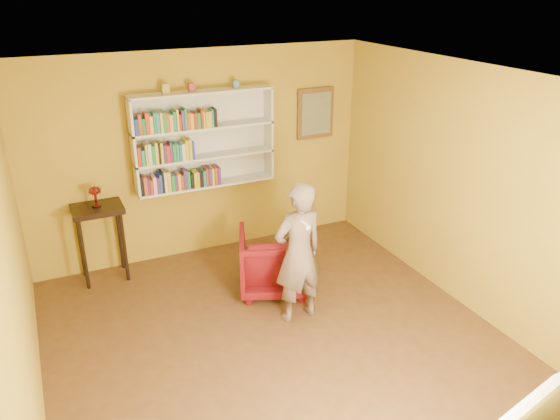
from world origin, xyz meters
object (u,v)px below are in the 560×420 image
object	(u,v)px
ruby_lustre	(95,193)
armchair	(274,261)
person	(299,253)
television	(522,420)
console_table	(99,219)
bookshelf	(203,139)

from	to	relation	value
ruby_lustre	armchair	size ratio (longest dim) A/B	0.30
ruby_lustre	armchair	distance (m)	2.26
person	television	xyz separation A→B (m)	(0.30, -2.72, -0.02)
television	armchair	bearing A→B (deg)	82.06
television	ruby_lustre	bearing A→B (deg)	102.09
console_table	person	size ratio (longest dim) A/B	0.61
armchair	television	world-z (taller)	television
console_table	ruby_lustre	xyz separation A→B (m)	(0.00, -0.00, 0.35)
bookshelf	ruby_lustre	size ratio (longest dim) A/B	7.22
console_table	person	bearing A→B (deg)	-44.71
bookshelf	armchair	xyz separation A→B (m)	(0.41, -1.29, -1.22)
person	armchair	bearing A→B (deg)	-96.14
console_table	armchair	world-z (taller)	console_table
person	television	size ratio (longest dim) A/B	1.41
armchair	person	xyz separation A→B (m)	(-0.01, -0.65, 0.42)
console_table	ruby_lustre	bearing A→B (deg)	-90.00
bookshelf	console_table	world-z (taller)	bookshelf
ruby_lustre	console_table	bearing A→B (deg)	90.00
ruby_lustre	television	size ratio (longest dim) A/B	0.22
bookshelf	person	size ratio (longest dim) A/B	1.14
console_table	person	xyz separation A→B (m)	(1.80, -1.78, -0.01)
ruby_lustre	armchair	bearing A→B (deg)	-31.98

